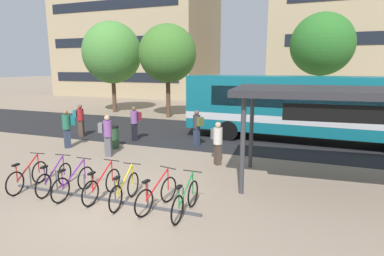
{
  "coord_description": "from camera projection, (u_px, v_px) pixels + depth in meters",
  "views": [
    {
      "loc": [
        4.57,
        -6.48,
        3.63
      ],
      "look_at": [
        0.5,
        4.38,
        1.35
      ],
      "focal_mm": 29.07,
      "sensor_mm": 36.0,
      "label": 1
    }
  ],
  "objects": [
    {
      "name": "building_left_wing",
      "position": [
        139.0,
        33.0,
        41.92
      ],
      "size": [
        19.21,
        12.83,
        16.39
      ],
      "color": "tan",
      "rests_on": "ground"
    },
    {
      "name": "parked_bicycle_purple_1",
      "position": [
        54.0,
        179.0,
        9.19
      ],
      "size": [
        0.52,
        1.71,
        0.99
      ],
      "rotation": [
        0.0,
        0.0,
        1.74
      ],
      "color": "black",
      "rests_on": "ground"
    },
    {
      "name": "parked_bicycle_red_0",
      "position": [
        28.0,
        177.0,
        9.37
      ],
      "size": [
        0.52,
        1.71,
        0.99
      ],
      "rotation": [
        0.0,
        0.0,
        1.7
      ],
      "color": "black",
      "rests_on": "ground"
    },
    {
      "name": "parked_bicycle_red_3",
      "position": [
        102.0,
        186.0,
        8.66
      ],
      "size": [
        0.52,
        1.72,
        0.99
      ],
      "rotation": [
        0.0,
        0.0,
        1.57
      ],
      "color": "black",
      "rests_on": "ground"
    },
    {
      "name": "city_bus",
      "position": [
        309.0,
        106.0,
        15.06
      ],
      "size": [
        12.1,
        2.96,
        3.2
      ],
      "rotation": [
        0.0,
        0.0,
        3.11
      ],
      "color": "#0F6070",
      "rests_on": "ground"
    },
    {
      "name": "street_tree_1",
      "position": [
        112.0,
        53.0,
        24.7
      ],
      "size": [
        4.64,
        4.64,
        7.19
      ],
      "color": "brown",
      "rests_on": "ground"
    },
    {
      "name": "parked_bicycle_green_6",
      "position": [
        186.0,
        200.0,
        7.71
      ],
      "size": [
        0.52,
        1.72,
        0.99
      ],
      "rotation": [
        0.0,
        0.0,
        1.56
      ],
      "color": "black",
      "rests_on": "ground"
    },
    {
      "name": "parked_bicycle_red_5",
      "position": [
        157.0,
        195.0,
        8.04
      ],
      "size": [
        0.55,
        1.7,
        0.99
      ],
      "rotation": [
        0.0,
        0.0,
        1.37
      ],
      "color": "black",
      "rests_on": "ground"
    },
    {
      "name": "bus_lane_asphalt",
      "position": [
        216.0,
        135.0,
        16.99
      ],
      "size": [
        80.0,
        7.2,
        0.01
      ],
      "primitive_type": "cube",
      "color": "#232326",
      "rests_on": "ground"
    },
    {
      "name": "street_tree_0",
      "position": [
        322.0,
        45.0,
        22.08
      ],
      "size": [
        4.41,
        4.41,
        7.43
      ],
      "color": "brown",
      "rests_on": "ground"
    },
    {
      "name": "commuter_teal_pack_5",
      "position": [
        80.0,
        118.0,
        16.29
      ],
      "size": [
        0.57,
        0.41,
        1.72
      ],
      "rotation": [
        0.0,
        0.0,
        0.2
      ],
      "color": "#47382D",
      "rests_on": "ground"
    },
    {
      "name": "commuter_teal_pack_4",
      "position": [
        67.0,
        126.0,
        14.06
      ],
      "size": [
        0.54,
        0.6,
        1.76
      ],
      "rotation": [
        0.0,
        0.0,
        4.14
      ],
      "color": "#2D3851",
      "rests_on": "ground"
    },
    {
      "name": "transit_shelter",
      "position": [
        350.0,
        95.0,
        8.95
      ],
      "size": [
        6.79,
        3.84,
        3.02
      ],
      "rotation": [
        0.0,
        0.0,
        0.08
      ],
      "color": "#38383D",
      "rests_on": "ground"
    },
    {
      "name": "commuter_maroon_pack_3",
      "position": [
        135.0,
        121.0,
        15.48
      ],
      "size": [
        0.58,
        0.59,
        1.72
      ],
      "rotation": [
        0.0,
        0.0,
        3.95
      ],
      "color": "black",
      "rests_on": "ground"
    },
    {
      "name": "parked_bicycle_yellow_4",
      "position": [
        125.0,
        190.0,
        8.33
      ],
      "size": [
        0.52,
        1.72,
        0.99
      ],
      "rotation": [
        0.0,
        0.0,
        1.67
      ],
      "color": "black",
      "rests_on": "ground"
    },
    {
      "name": "ground",
      "position": [
        116.0,
        206.0,
        8.23
      ],
      "size": [
        200.0,
        200.0,
        0.0
      ],
      "primitive_type": "plane",
      "color": "gray"
    },
    {
      "name": "commuter_olive_pack_2",
      "position": [
        197.0,
        126.0,
        14.28
      ],
      "size": [
        0.61,
        0.53,
        1.69
      ],
      "rotation": [
        0.0,
        0.0,
        2.62
      ],
      "color": "#2D3851",
      "rests_on": "ground"
    },
    {
      "name": "parked_bicycle_purple_2",
      "position": [
        74.0,
        183.0,
        8.86
      ],
      "size": [
        0.52,
        1.72,
        0.99
      ],
      "rotation": [
        0.0,
        0.0,
        1.56
      ],
      "color": "black",
      "rests_on": "ground"
    },
    {
      "name": "bike_rack",
      "position": [
        100.0,
        197.0,
        8.63
      ],
      "size": [
        5.94,
        0.19,
        0.7
      ],
      "rotation": [
        0.0,
        0.0,
        0.02
      ],
      "color": "#47474C",
      "rests_on": "ground"
    },
    {
      "name": "commuter_grey_pack_0",
      "position": [
        217.0,
        140.0,
        11.64
      ],
      "size": [
        0.58,
        0.59,
        1.64
      ],
      "rotation": [
        0.0,
        0.0,
        5.45
      ],
      "color": "#47382D",
      "rests_on": "ground"
    },
    {
      "name": "trash_bin",
      "position": [
        113.0,
        137.0,
        14.1
      ],
      "size": [
        0.55,
        0.55,
        1.03
      ],
      "color": "#284C2D",
      "rests_on": "ground"
    },
    {
      "name": "commuter_grey_pack_1",
      "position": [
        107.0,
        133.0,
        12.68
      ],
      "size": [
        0.58,
        0.43,
        1.72
      ],
      "rotation": [
        0.0,
        0.0,
        0.25
      ],
      "color": "#565660",
      "rests_on": "ground"
    },
    {
      "name": "street_tree_2",
      "position": [
        168.0,
        54.0,
        22.03
      ],
      "size": [
        4.08,
        4.08,
        6.63
      ],
      "color": "brown",
      "rests_on": "ground"
    }
  ]
}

